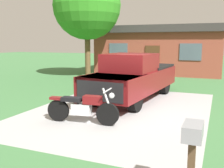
{
  "coord_description": "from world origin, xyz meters",
  "views": [
    {
      "loc": [
        3.11,
        -8.42,
        2.37
      ],
      "look_at": [
        -0.33,
        -0.03,
        0.9
      ],
      "focal_mm": 42.13,
      "sensor_mm": 36.0,
      "label": 1
    }
  ],
  "objects_px": {
    "mailbox": "(192,143)",
    "shade_tree": "(87,6)",
    "motorcycle": "(83,108)",
    "neighbor_house": "(160,49)",
    "pickup_truck": "(134,76)"
  },
  "relations": [
    {
      "from": "pickup_truck",
      "to": "mailbox",
      "type": "distance_m",
      "value": 7.29
    },
    {
      "from": "motorcycle",
      "to": "pickup_truck",
      "type": "bearing_deg",
      "value": 84.37
    },
    {
      "from": "pickup_truck",
      "to": "shade_tree",
      "type": "distance_m",
      "value": 8.04
    },
    {
      "from": "motorcycle",
      "to": "mailbox",
      "type": "relative_size",
      "value": 1.75
    },
    {
      "from": "motorcycle",
      "to": "mailbox",
      "type": "bearing_deg",
      "value": -41.29
    },
    {
      "from": "motorcycle",
      "to": "neighbor_house",
      "type": "xyz_separation_m",
      "value": [
        -0.71,
        13.84,
        1.32
      ]
    },
    {
      "from": "motorcycle",
      "to": "pickup_truck",
      "type": "height_order",
      "value": "pickup_truck"
    },
    {
      "from": "mailbox",
      "to": "shade_tree",
      "type": "distance_m",
      "value": 14.7
    },
    {
      "from": "shade_tree",
      "to": "mailbox",
      "type": "bearing_deg",
      "value": -56.66
    },
    {
      "from": "pickup_truck",
      "to": "neighbor_house",
      "type": "relative_size",
      "value": 0.6
    },
    {
      "from": "mailbox",
      "to": "neighbor_house",
      "type": "xyz_separation_m",
      "value": [
        -4.04,
        16.76,
        0.81
      ]
    },
    {
      "from": "mailbox",
      "to": "shade_tree",
      "type": "xyz_separation_m",
      "value": [
        -7.82,
        11.89,
        3.66
      ]
    },
    {
      "from": "pickup_truck",
      "to": "shade_tree",
      "type": "relative_size",
      "value": 0.84
    },
    {
      "from": "motorcycle",
      "to": "pickup_truck",
      "type": "xyz_separation_m",
      "value": [
        0.37,
        3.75,
        0.48
      ]
    },
    {
      "from": "pickup_truck",
      "to": "shade_tree",
      "type": "xyz_separation_m",
      "value": [
        -4.87,
        5.22,
        3.69
      ]
    }
  ]
}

